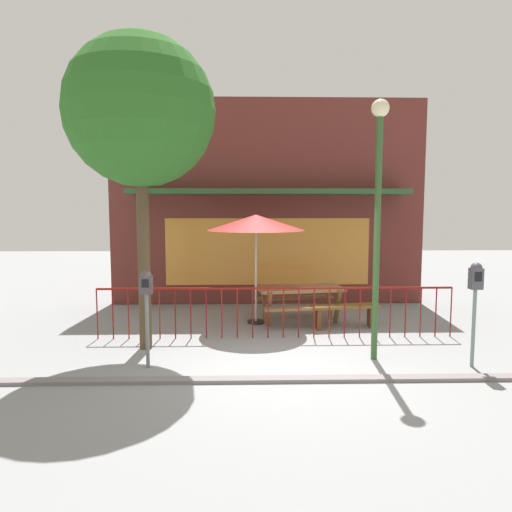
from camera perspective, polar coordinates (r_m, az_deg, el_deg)
The scene contains 11 objects.
ground at distance 7.38m, azimuth 3.30°, elevation -13.46°, with size 40.00×40.00×0.00m, color gray.
pub_storefront at distance 12.01m, azimuth 1.39°, elevation 6.53°, with size 7.97×1.38×5.19m.
patio_fence_front at distance 8.79m, azimuth 2.44°, elevation -5.82°, with size 6.72×0.04×0.97m.
picnic_table_left at distance 9.98m, azimuth 5.47°, elevation -4.75°, with size 1.98×1.61×0.79m.
patio_umbrella at distance 9.75m, azimuth -0.02°, elevation 4.06°, with size 2.05×2.05×2.32m.
patio_bench at distance 9.73m, azimuth 10.85°, elevation -6.65°, with size 1.43×0.50×0.48m.
parking_meter_near at distance 7.83m, azimuth 25.35°, elevation -3.42°, with size 0.18×0.17×1.63m.
parking_meter_far at distance 7.24m, azimuth -13.31°, elevation -4.41°, with size 0.18×0.17×1.51m.
street_tree at distance 8.33m, azimuth -14.02°, elevation 16.71°, with size 2.52×2.52×5.32m.
street_lamp at distance 7.60m, azimuth 14.76°, elevation 7.42°, with size 0.28×0.28×4.12m.
curb_edge at distance 6.83m, azimuth 3.72°, elevation -15.10°, with size 11.16×0.20×0.11m, color slate.
Camera 1 is at (-0.58, -6.95, 2.43)m, focal length 32.58 mm.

